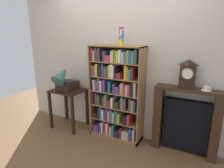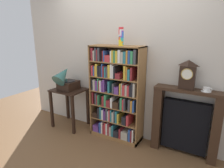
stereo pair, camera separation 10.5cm
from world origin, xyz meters
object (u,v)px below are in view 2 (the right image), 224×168
object	(u,v)px
gramophone	(66,80)
mantel_clock	(187,75)
fireplace_mantel	(185,123)
side_table_left	(69,98)
bookshelf	(116,95)
cup_stack	(121,37)
teacup_with_saucer	(206,90)

from	to	relation	value
gramophone	mantel_clock	distance (m)	2.04
fireplace_mantel	mantel_clock	distance (m)	0.71
side_table_left	gramophone	distance (m)	0.39
bookshelf	cup_stack	size ratio (longest dim) A/B	5.78
mantel_clock	teacup_with_saucer	size ratio (longest dim) A/B	2.96
gramophone	bookshelf	bearing A→B (deg)	8.48
gramophone	fireplace_mantel	size ratio (longest dim) A/B	0.49
cup_stack	fireplace_mantel	bearing A→B (deg)	6.57
cup_stack	side_table_left	size ratio (longest dim) A/B	0.37
cup_stack	teacup_with_saucer	bearing A→B (deg)	4.67
cup_stack	side_table_left	distance (m)	1.55
cup_stack	mantel_clock	size ratio (longest dim) A/B	0.68
gramophone	teacup_with_saucer	distance (m)	2.27
mantel_clock	teacup_with_saucer	world-z (taller)	mantel_clock
bookshelf	teacup_with_saucer	bearing A→B (deg)	2.96
cup_stack	fireplace_mantel	size ratio (longest dim) A/B	0.27
fireplace_mantel	teacup_with_saucer	world-z (taller)	teacup_with_saucer
teacup_with_saucer	cup_stack	bearing A→B (deg)	-175.33
bookshelf	side_table_left	bearing A→B (deg)	-175.63
side_table_left	cup_stack	bearing A→B (deg)	2.27
mantel_clock	teacup_with_saucer	distance (m)	0.30
cup_stack	mantel_clock	distance (m)	1.08
side_table_left	mantel_clock	distance (m)	2.12
bookshelf	teacup_with_saucer	size ratio (longest dim) A/B	11.58
bookshelf	fireplace_mantel	distance (m)	1.13
gramophone	mantel_clock	size ratio (longest dim) A/B	1.23
fireplace_mantel	mantel_clock	bearing A→B (deg)	-151.89
cup_stack	gramophone	distance (m)	1.30
cup_stack	side_table_left	xyz separation A→B (m)	(-1.05, -0.04, -1.14)
side_table_left	teacup_with_saucer	xyz separation A→B (m)	(2.26, 0.14, 0.48)
bookshelf	gramophone	distance (m)	0.98
fireplace_mantel	side_table_left	bearing A→B (deg)	-175.63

